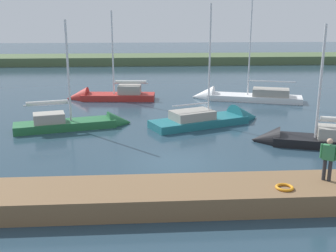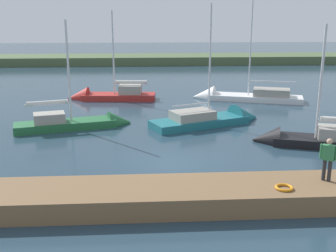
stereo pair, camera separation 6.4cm
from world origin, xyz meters
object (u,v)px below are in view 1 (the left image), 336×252
at_px(sailboat_mid_channel, 105,97).
at_px(sailboat_far_right, 80,125).
at_px(life_ring_buoy, 285,187).
at_px(person_on_dock, 328,157).
at_px(sailboat_outer_mooring, 308,141).
at_px(sailboat_inner_slip, 216,121).
at_px(sailboat_behind_pier, 238,98).

bearing_deg(sailboat_mid_channel, sailboat_far_right, 89.72).
bearing_deg(life_ring_buoy, person_on_dock, -160.07).
xyz_separation_m(sailboat_outer_mooring, person_on_dock, (2.12, 6.82, 1.51)).
height_order(sailboat_inner_slip, sailboat_mid_channel, sailboat_inner_slip).
xyz_separation_m(life_ring_buoy, sailboat_mid_channel, (8.21, -21.38, -0.64)).
height_order(sailboat_behind_pier, sailboat_mid_channel, sailboat_behind_pier).
xyz_separation_m(sailboat_far_right, sailboat_outer_mooring, (-13.04, 4.63, 0.04)).
bearing_deg(person_on_dock, sailboat_inner_slip, 44.45).
bearing_deg(sailboat_inner_slip, sailboat_mid_channel, 109.84).
height_order(life_ring_buoy, sailboat_behind_pier, sailboat_behind_pier).
bearing_deg(sailboat_outer_mooring, sailboat_far_right, -1.11).
xyz_separation_m(life_ring_buoy, sailboat_outer_mooring, (-3.98, -7.50, -0.61)).
relative_size(life_ring_buoy, sailboat_inner_slip, 0.08).
bearing_deg(person_on_dock, sailboat_outer_mooring, 17.64).
relative_size(sailboat_inner_slip, sailboat_behind_pier, 0.89).
bearing_deg(sailboat_far_right, life_ring_buoy, -68.25).
bearing_deg(life_ring_buoy, sailboat_outer_mooring, -117.94).
bearing_deg(sailboat_behind_pier, person_on_dock, 104.46).
bearing_deg(sailboat_outer_mooring, life_ring_buoy, 80.50).
distance_m(sailboat_mid_channel, person_on_dock, 23.08).
bearing_deg(sailboat_inner_slip, sailboat_behind_pier, 44.08).
height_order(sailboat_outer_mooring, person_on_dock, sailboat_outer_mooring).
height_order(sailboat_far_right, sailboat_behind_pier, sailboat_behind_pier).
relative_size(sailboat_far_right, sailboat_outer_mooring, 1.03).
xyz_separation_m(sailboat_far_right, person_on_dock, (-10.92, 11.46, 1.55)).
distance_m(sailboat_inner_slip, sailboat_behind_pier, 8.50).
bearing_deg(sailboat_mid_channel, sailboat_behind_pier, -179.60).
height_order(life_ring_buoy, person_on_dock, person_on_dock).
bearing_deg(sailboat_behind_pier, sailboat_inner_slip, 85.21).
xyz_separation_m(sailboat_mid_channel, sailboat_outer_mooring, (-12.19, 13.89, 0.03)).
distance_m(sailboat_behind_pier, sailboat_outer_mooring, 13.00).
distance_m(sailboat_inner_slip, sailboat_outer_mooring, 6.61).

